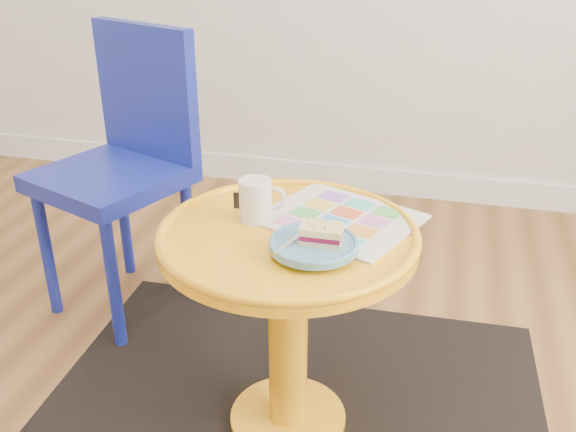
% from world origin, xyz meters
% --- Properties ---
extents(rug, '(1.34, 1.14, 0.01)m').
position_xyz_m(rug, '(0.29, 0.46, 0.00)').
color(rug, black).
rests_on(rug, ground).
extents(side_table, '(0.58, 0.58, 0.55)m').
position_xyz_m(side_table, '(0.29, 0.46, 0.39)').
color(side_table, '#FBA515').
rests_on(side_table, ground).
extents(chair, '(0.51, 0.51, 0.89)m').
position_xyz_m(chair, '(-0.34, 0.92, 0.51)').
color(chair, navy).
rests_on(chair, ground).
extents(newspaper, '(0.41, 0.38, 0.01)m').
position_xyz_m(newspaper, '(0.39, 0.55, 0.55)').
color(newspaper, silver).
rests_on(newspaper, side_table).
extents(mug, '(0.11, 0.07, 0.10)m').
position_xyz_m(mug, '(0.21, 0.50, 0.60)').
color(mug, silver).
rests_on(mug, side_table).
extents(plate, '(0.18, 0.18, 0.02)m').
position_xyz_m(plate, '(0.37, 0.38, 0.57)').
color(plate, teal).
rests_on(plate, newspaper).
extents(cake_slice, '(0.09, 0.06, 0.04)m').
position_xyz_m(cake_slice, '(0.38, 0.39, 0.59)').
color(cake_slice, '#D3BC8C').
rests_on(cake_slice, plate).
extents(fork, '(0.06, 0.14, 0.00)m').
position_xyz_m(fork, '(0.33, 0.39, 0.58)').
color(fork, silver).
rests_on(fork, plate).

